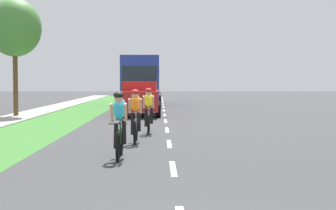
{
  "coord_description": "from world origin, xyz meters",
  "views": [
    {
      "loc": [
        -0.29,
        -4.18,
        1.83
      ],
      "look_at": [
        0.08,
        16.54,
        0.81
      ],
      "focal_mm": 52.62,
      "sensor_mm": 36.0,
      "label": 1
    }
  ],
  "objects_px": {
    "cyclist_trailing": "(136,115)",
    "bus_blue": "(143,79)",
    "cyclist_distant": "(149,110)",
    "suv_red": "(140,97)",
    "cyclist_lead": "(120,124)",
    "street_tree_near": "(15,28)"
  },
  "relations": [
    {
      "from": "cyclist_lead",
      "to": "suv_red",
      "type": "height_order",
      "value": "suv_red"
    },
    {
      "from": "bus_blue",
      "to": "street_tree_near",
      "type": "relative_size",
      "value": 1.94
    },
    {
      "from": "cyclist_trailing",
      "to": "street_tree_near",
      "type": "height_order",
      "value": "street_tree_near"
    },
    {
      "from": "cyclist_lead",
      "to": "street_tree_near",
      "type": "relative_size",
      "value": 0.29
    },
    {
      "from": "suv_red",
      "to": "bus_blue",
      "type": "height_order",
      "value": "bus_blue"
    },
    {
      "from": "cyclist_distant",
      "to": "cyclist_trailing",
      "type": "bearing_deg",
      "value": -97.28
    },
    {
      "from": "cyclist_trailing",
      "to": "bus_blue",
      "type": "relative_size",
      "value": 0.15
    },
    {
      "from": "cyclist_distant",
      "to": "street_tree_near",
      "type": "bearing_deg",
      "value": 130.46
    },
    {
      "from": "cyclist_trailing",
      "to": "street_tree_near",
      "type": "distance_m",
      "value": 13.16
    },
    {
      "from": "suv_red",
      "to": "bus_blue",
      "type": "xyz_separation_m",
      "value": [
        -0.26,
        11.39,
        1.03
      ]
    },
    {
      "from": "suv_red",
      "to": "street_tree_near",
      "type": "bearing_deg",
      "value": -174.57
    },
    {
      "from": "cyclist_trailing",
      "to": "suv_red",
      "type": "xyz_separation_m",
      "value": [
        -0.3,
        11.35,
        0.14
      ]
    },
    {
      "from": "street_tree_near",
      "to": "cyclist_distant",
      "type": "bearing_deg",
      "value": -49.54
    },
    {
      "from": "bus_blue",
      "to": "street_tree_near",
      "type": "distance_m",
      "value": 13.68
    },
    {
      "from": "cyclist_lead",
      "to": "cyclist_distant",
      "type": "distance_m",
      "value": 5.57
    },
    {
      "from": "cyclist_trailing",
      "to": "bus_blue",
      "type": "xyz_separation_m",
      "value": [
        -0.56,
        22.75,
        1.17
      ]
    },
    {
      "from": "cyclist_trailing",
      "to": "cyclist_distant",
      "type": "relative_size",
      "value": 1.0
    },
    {
      "from": "cyclist_trailing",
      "to": "suv_red",
      "type": "distance_m",
      "value": 11.36
    },
    {
      "from": "cyclist_trailing",
      "to": "cyclist_lead",
      "type": "bearing_deg",
      "value": -94.5
    },
    {
      "from": "cyclist_lead",
      "to": "bus_blue",
      "type": "xyz_separation_m",
      "value": [
        -0.33,
        25.7,
        1.17
      ]
    },
    {
      "from": "cyclist_trailing",
      "to": "suv_red",
      "type": "relative_size",
      "value": 0.37
    },
    {
      "from": "cyclist_trailing",
      "to": "cyclist_distant",
      "type": "distance_m",
      "value": 2.61
    }
  ]
}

